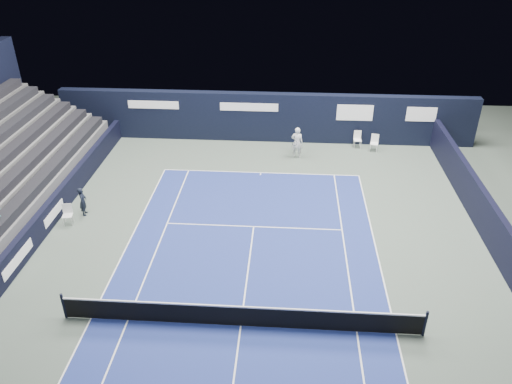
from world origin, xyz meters
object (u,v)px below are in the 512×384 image
at_px(tennis_net, 241,315).
at_px(folding_chair_back_a, 357,138).
at_px(tennis_player, 297,142).
at_px(line_judge_chair, 67,213).
at_px(folding_chair_back_b, 374,141).

bearing_deg(tennis_net, folding_chair_back_a, 69.96).
bearing_deg(tennis_player, tennis_net, -98.12).
relative_size(folding_chair_back_a, tennis_player, 0.55).
xyz_separation_m(tennis_net, tennis_player, (2.01, 14.08, 0.44)).
relative_size(line_judge_chair, tennis_player, 0.53).
distance_m(folding_chair_back_a, tennis_player, 4.16).
distance_m(folding_chair_back_a, line_judge_chair, 17.46).
bearing_deg(tennis_net, tennis_player, 81.88).
bearing_deg(tennis_net, line_judge_chair, 145.02).
bearing_deg(line_judge_chair, tennis_net, -45.91).
bearing_deg(tennis_player, folding_chair_back_b, 15.09).
bearing_deg(tennis_net, folding_chair_back_b, 66.27).
height_order(tennis_net, tennis_player, tennis_player).
distance_m(folding_chair_back_a, folding_chair_back_b, 1.09).
relative_size(folding_chair_back_b, tennis_net, 0.08).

